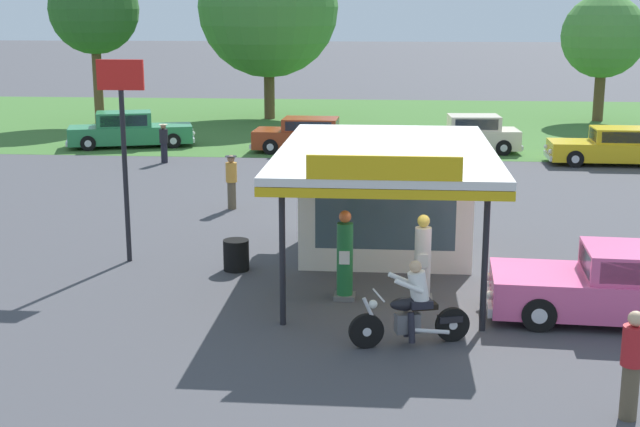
{
  "coord_description": "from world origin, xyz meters",
  "views": [
    {
      "loc": [
        -0.98,
        -17.17,
        5.94
      ],
      "look_at": [
        -2.64,
        2.23,
        1.4
      ],
      "focal_mm": 49.32,
      "sensor_mm": 36.0,
      "label": 1
    }
  ],
  "objects": [
    {
      "name": "ground_plane",
      "position": [
        0.0,
        0.0,
        0.0
      ],
      "size": [
        300.0,
        300.0,
        0.0
      ],
      "primitive_type": "plane",
      "color": "#424247"
    },
    {
      "name": "grass_verge_strip",
      "position": [
        0.0,
        30.0,
        0.0
      ],
      "size": [
        120.0,
        24.0,
        0.01
      ],
      "primitive_type": "cube",
      "color": "#3D6B2D",
      "rests_on": "ground"
    },
    {
      "name": "service_station_kiosk",
      "position": [
        -1.16,
        3.59,
        1.73
      ],
      "size": [
        4.7,
        7.71,
        3.38
      ],
      "color": "silver",
      "rests_on": "ground"
    },
    {
      "name": "gas_pump_nearside",
      "position": [
        -1.97,
        0.39,
        0.87
      ],
      "size": [
        0.44,
        0.44,
        1.9
      ],
      "color": "slate",
      "rests_on": "ground"
    },
    {
      "name": "gas_pump_offside",
      "position": [
        -0.35,
        0.39,
        0.84
      ],
      "size": [
        0.44,
        0.44,
        1.85
      ],
      "color": "slate",
      "rests_on": "ground"
    },
    {
      "name": "motorcycle_with_rider",
      "position": [
        -0.6,
        -2.08,
        0.65
      ],
      "size": [
        2.2,
        0.89,
        1.58
      ],
      "color": "black",
      "rests_on": "ground"
    },
    {
      "name": "featured_classic_sedan",
      "position": [
        3.7,
        -0.43,
        0.66
      ],
      "size": [
        5.67,
        2.19,
        1.46
      ],
      "color": "#E55993",
      "rests_on": "ground"
    },
    {
      "name": "parked_car_back_row_far_right",
      "position": [
        1.99,
        20.17,
        0.72
      ],
      "size": [
        4.92,
        2.14,
        1.57
      ],
      "color": "beige",
      "rests_on": "ground"
    },
    {
      "name": "parked_car_back_row_centre",
      "position": [
        -12.64,
        20.45,
        0.71
      ],
      "size": [
        5.74,
        3.22,
        1.55
      ],
      "color": "#2D844C",
      "rests_on": "ground"
    },
    {
      "name": "parked_car_back_row_centre_right",
      "position": [
        7.8,
        17.67,
        0.67
      ],
      "size": [
        5.58,
        1.98,
        1.44
      ],
      "color": "gold",
      "rests_on": "ground"
    },
    {
      "name": "parked_car_back_row_far_left",
      "position": [
        -4.42,
        19.71,
        0.68
      ],
      "size": [
        5.34,
        2.1,
        1.45
      ],
      "color": "#993819",
      "rests_on": "ground"
    },
    {
      "name": "bystander_leaning_by_kiosk",
      "position": [
        -5.88,
        8.6,
        0.89
      ],
      "size": [
        0.36,
        0.36,
        1.66
      ],
      "color": "brown",
      "rests_on": "ground"
    },
    {
      "name": "bystander_chatting_near_pumps",
      "position": [
        2.55,
        -4.8,
        0.89
      ],
      "size": [
        0.34,
        0.34,
        1.69
      ],
      "color": "brown",
      "rests_on": "ground"
    },
    {
      "name": "bystander_standing_back_lot",
      "position": [
        -10.05,
        16.5,
        0.82
      ],
      "size": [
        0.34,
        0.34,
        1.55
      ],
      "color": "black",
      "rests_on": "ground"
    },
    {
      "name": "tree_oak_right",
      "position": [
        -7.93,
        31.11,
        6.05
      ],
      "size": [
        7.58,
        7.58,
        9.85
      ],
      "color": "brown",
      "rests_on": "ground"
    },
    {
      "name": "tree_oak_distant_spare",
      "position": [
        -16.62,
        28.22,
        5.84
      ],
      "size": [
        4.63,
        4.63,
        8.26
      ],
      "color": "brown",
      "rests_on": "ground"
    },
    {
      "name": "tree_oak_far_left",
      "position": [
        10.05,
        31.75,
        4.4
      ],
      "size": [
        4.44,
        4.44,
        6.76
      ],
      "color": "brown",
      "rests_on": "ground"
    },
    {
      "name": "roadside_pole_sign",
      "position": [
        -7.32,
        2.79,
        3.28
      ],
      "size": [
        1.1,
        0.12,
        4.81
      ],
      "color": "black",
      "rests_on": "ground"
    },
    {
      "name": "spare_tire_stack",
      "position": [
        -4.6,
        2.27,
        0.36
      ],
      "size": [
        0.6,
        0.6,
        0.72
      ],
      "color": "black",
      "rests_on": "ground"
    }
  ]
}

